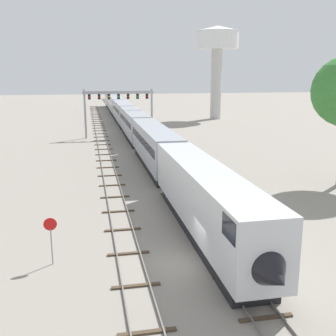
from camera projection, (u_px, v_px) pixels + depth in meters
ground_plane at (191, 264)px, 23.89m from camera, size 400.00×400.00×0.00m
track_main at (127, 129)px, 81.54m from camera, size 2.60×200.00×0.16m
track_near at (103, 147)px, 61.40m from camera, size 2.60×160.00×0.16m
passenger_train at (127, 117)px, 78.67m from camera, size 3.04×127.72×4.80m
signal_gantry at (119, 102)px, 69.47m from camera, size 12.10×0.49×8.36m
water_tower at (217, 46)px, 95.89m from camera, size 10.21×10.21×21.82m
stop_sign at (51, 234)px, 23.41m from camera, size 0.76×0.08×2.88m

